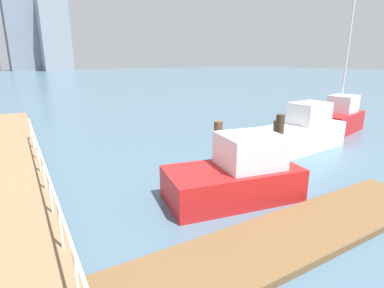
{
  "coord_description": "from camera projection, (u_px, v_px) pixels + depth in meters",
  "views": [
    {
      "loc": [
        -3.61,
        3.91,
        4.25
      ],
      "look_at": [
        1.29,
        12.21,
        1.56
      ],
      "focal_mm": 28.03,
      "sensor_mm": 36.0,
      "label": 1
    }
  ],
  "objects": [
    {
      "name": "moored_boat_4",
      "position": [
        339.0,
        117.0,
        18.3
      ],
      "size": [
        4.31,
        2.62,
        8.58
      ],
      "color": "red",
      "rests_on": "ground_plane"
    },
    {
      "name": "skyline_tower_2",
      "position": [
        21.0,
        19.0,
        124.92
      ],
      "size": [
        13.84,
        11.64,
        42.06
      ],
      "primitive_type": "cube",
      "rotation": [
        0.0,
        0.0,
        0.08
      ],
      "color": "gray",
      "rests_on": "ground_plane"
    },
    {
      "name": "dock_piling_3",
      "position": [
        275.0,
        140.0,
        13.12
      ],
      "size": [
        0.26,
        0.26,
        1.76
      ],
      "primitive_type": "cylinder",
      "color": "#473826",
      "rests_on": "ground_plane"
    },
    {
      "name": "dock_piling_0",
      "position": [
        279.0,
        141.0,
        12.23
      ],
      "size": [
        0.33,
        0.33,
        2.18
      ],
      "primitive_type": "cylinder",
      "color": "#473826",
      "rests_on": "ground_plane"
    },
    {
      "name": "moored_boat_1",
      "position": [
        301.0,
        133.0,
        14.63
      ],
      "size": [
        5.34,
        2.11,
        2.28
      ],
      "color": "white",
      "rests_on": "ground_plane"
    },
    {
      "name": "dock_piling_1",
      "position": [
        218.0,
        150.0,
        10.98
      ],
      "size": [
        0.32,
        0.32,
        2.15
      ],
      "primitive_type": "cylinder",
      "color": "brown",
      "rests_on": "ground_plane"
    },
    {
      "name": "moored_boat_2",
      "position": [
        237.0,
        175.0,
        9.43
      ],
      "size": [
        4.46,
        2.75,
        2.06
      ],
      "color": "red",
      "rests_on": "ground_plane"
    },
    {
      "name": "skyline_tower_3",
      "position": [
        54.0,
        34.0,
        124.12
      ],
      "size": [
        11.38,
        11.42,
        29.36
      ],
      "primitive_type": "cube",
      "rotation": [
        0.0,
        0.0,
        0.03
      ],
      "color": "#8C939E",
      "rests_on": "ground_plane"
    },
    {
      "name": "floating_dock",
      "position": [
        290.0,
        237.0,
        7.33
      ],
      "size": [
        10.46,
        2.0,
        0.18
      ],
      "primitive_type": "cube",
      "color": "brown",
      "rests_on": "ground_plane"
    },
    {
      "name": "ground_plane",
      "position": [
        99.0,
        142.0,
        16.26
      ],
      "size": [
        300.0,
        300.0,
        0.0
      ],
      "primitive_type": "plane",
      "color": "slate"
    }
  ]
}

